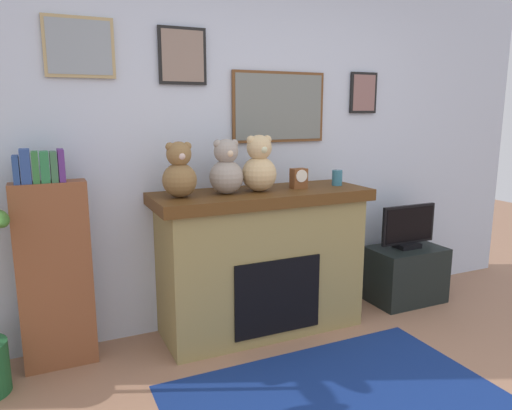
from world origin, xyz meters
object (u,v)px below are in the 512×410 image
bookshelf (54,269)px  television (408,228)px  mantel_clock (299,178)px  candle_jar (337,178)px  teddy_bear_tan (259,166)px  tv_stand (405,274)px  teddy_bear_brown (179,172)px  teddy_bear_grey (226,169)px  fireplace (261,260)px

bookshelf → television: bookshelf is taller
mantel_clock → candle_jar: bearing=0.3°
television → candle_jar: 0.85m
teddy_bear_tan → bookshelf: bearing=176.3°
tv_stand → mantel_clock: size_ratio=4.28×
teddy_bear_brown → teddy_bear_grey: bearing=-0.0°
tv_stand → teddy_bear_grey: teddy_bear_grey is taller
television → teddy_bear_tan: bearing=179.4°
tv_stand → candle_jar: bearing=178.9°
teddy_bear_brown → teddy_bear_grey: teddy_bear_grey is taller
tv_stand → teddy_bear_grey: bearing=179.5°
bookshelf → fireplace: bearing=-2.9°
mantel_clock → teddy_bear_brown: (-0.88, 0.00, 0.09)m
tv_stand → television: television is taller
tv_stand → teddy_bear_tan: 1.67m
candle_jar → teddy_bear_brown: 1.21m
fireplace → bookshelf: 1.38m
bookshelf → teddy_bear_tan: (1.35, -0.09, 0.58)m
teddy_bear_tan → teddy_bear_brown: bearing=180.0°
bookshelf → tv_stand: bookshelf is taller
candle_jar → teddy_bear_brown: bearing=-180.0°
teddy_bear_tan → television: bearing=-0.6°
bookshelf → teddy_bear_tan: size_ratio=3.51×
tv_stand → candle_jar: (-0.71, 0.01, 0.86)m
television → teddy_bear_grey: teddy_bear_grey is taller
bookshelf → television: 2.70m
bookshelf → candle_jar: bearing=-2.5°
fireplace → television: 1.34m
bookshelf → mantel_clock: (1.66, -0.09, 0.47)m
tv_stand → teddy_bear_tan: teddy_bear_tan is taller
candle_jar → teddy_bear_brown: teddy_bear_brown is taller
candle_jar → mantel_clock: (-0.33, -0.00, 0.01)m
bookshelf → tv_stand: (2.70, -0.10, -0.40)m
candle_jar → teddy_bear_tan: (-0.65, -0.00, 0.12)m
television → teddy_bear_brown: 2.00m
teddy_bear_grey → tv_stand: bearing=-0.5°
candle_jar → mantel_clock: bearing=-179.7°
bookshelf → candle_jar: bookshelf is taller
fireplace → bookshelf: bearing=177.1°
television → teddy_bear_brown: teddy_bear_brown is taller
bookshelf → teddy_bear_brown: teddy_bear_brown is taller
teddy_bear_tan → teddy_bear_grey: bearing=180.0°
candle_jar → teddy_bear_grey: size_ratio=0.31×
bookshelf → tv_stand: bearing=-2.1°
candle_jar → teddy_bear_grey: teddy_bear_grey is taller
bookshelf → mantel_clock: bookshelf is taller
bookshelf → television: size_ratio=2.63×
television → teddy_bear_tan: size_ratio=1.33×
teddy_bear_grey → teddy_bear_tan: teddy_bear_tan is taller
candle_jar → mantel_clock: size_ratio=0.80×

